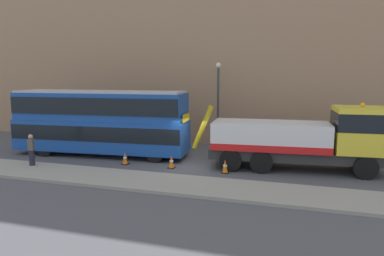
{
  "coord_description": "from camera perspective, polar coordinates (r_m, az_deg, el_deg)",
  "views": [
    {
      "loc": [
        5.79,
        -19.39,
        5.12
      ],
      "look_at": [
        -0.38,
        0.39,
        2.0
      ],
      "focal_mm": 34.05,
      "sensor_mm": 36.0,
      "label": 1
    }
  ],
  "objects": [
    {
      "name": "pedestrian_onlooker",
      "position": [
        21.63,
        -23.85,
        -3.2
      ],
      "size": [
        0.41,
        0.47,
        1.71
      ],
      "rotation": [
        0.0,
        0.0,
        0.44
      ],
      "color": "#232333",
      "rests_on": "near_kerb"
    },
    {
      "name": "traffic_cone_near_truck",
      "position": [
        19.01,
        5.2,
        -6.04
      ],
      "size": [
        0.36,
        0.36,
        0.72
      ],
      "color": "orange",
      "rests_on": "ground_plane"
    },
    {
      "name": "ground_plane",
      "position": [
        20.88,
        0.67,
        -5.64
      ],
      "size": [
        120.0,
        120.0,
        0.0
      ],
      "primitive_type": "plane",
      "color": "#4C4C51"
    },
    {
      "name": "street_lamp",
      "position": [
        24.65,
        4.1,
        4.71
      ],
      "size": [
        0.36,
        0.36,
        5.83
      ],
      "color": "#38383D",
      "rests_on": "ground_plane"
    },
    {
      "name": "traffic_cone_near_bus",
      "position": [
        21.03,
        -10.44,
        -4.72
      ],
      "size": [
        0.36,
        0.36,
        0.72
      ],
      "color": "orange",
      "rests_on": "ground_plane"
    },
    {
      "name": "traffic_cone_midway",
      "position": [
        19.9,
        -3.25,
        -5.35
      ],
      "size": [
        0.36,
        0.36,
        0.72
      ],
      "color": "orange",
      "rests_on": "ground_plane"
    },
    {
      "name": "near_kerb",
      "position": [
        17.03,
        -3.43,
        -8.69
      ],
      "size": [
        60.0,
        2.8,
        0.15
      ],
      "primitive_type": "cube",
      "color": "gray",
      "rests_on": "ground_plane"
    },
    {
      "name": "building_facade",
      "position": [
        26.93,
        4.95,
        14.82
      ],
      "size": [
        60.0,
        1.5,
        16.0
      ],
      "color": "#9E7A5B",
      "rests_on": "ground_plane"
    },
    {
      "name": "double_decker_bus",
      "position": [
        23.4,
        -14.15,
        1.21
      ],
      "size": [
        11.17,
        3.41,
        4.06
      ],
      "rotation": [
        0.0,
        0.0,
        0.08
      ],
      "color": "#19479E",
      "rests_on": "ground_plane"
    },
    {
      "name": "recovery_tow_truck",
      "position": [
        20.11,
        17.23,
        -1.45
      ],
      "size": [
        10.22,
        3.34,
        3.67
      ],
      "rotation": [
        0.0,
        0.0,
        0.08
      ],
      "color": "#2D2D2D",
      "rests_on": "ground_plane"
    }
  ]
}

